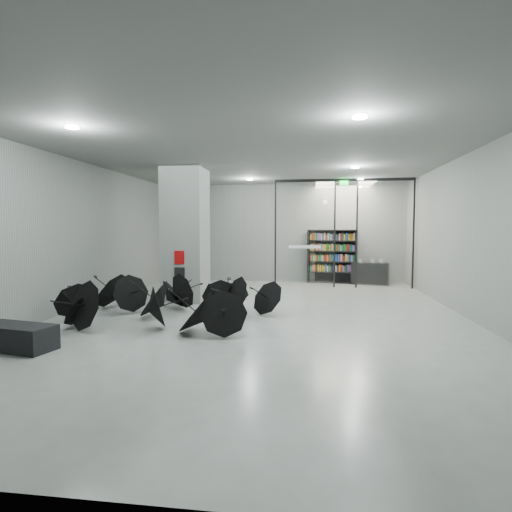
# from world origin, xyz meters

# --- Properties ---
(room) EXTENTS (14.00, 14.02, 4.01)m
(room) POSITION_xyz_m (0.00, 0.00, 2.84)
(room) COLOR gray
(room) RESTS_ON ground
(column) EXTENTS (1.20, 1.20, 4.00)m
(column) POSITION_xyz_m (-2.50, 2.00, 2.00)
(column) COLOR slate
(column) RESTS_ON ground
(fire_cabinet) EXTENTS (0.28, 0.04, 0.38)m
(fire_cabinet) POSITION_xyz_m (-2.50, 1.38, 1.35)
(fire_cabinet) COLOR #A50A07
(fire_cabinet) RESTS_ON column
(info_panel) EXTENTS (0.30, 0.03, 0.42)m
(info_panel) POSITION_xyz_m (-2.50, 1.38, 0.85)
(info_panel) COLOR black
(info_panel) RESTS_ON column
(exit_sign) EXTENTS (0.30, 0.06, 0.15)m
(exit_sign) POSITION_xyz_m (2.40, 5.30, 3.82)
(exit_sign) COLOR #0CE533
(exit_sign) RESTS_ON room
(glass_partition) EXTENTS (5.06, 0.08, 4.00)m
(glass_partition) POSITION_xyz_m (2.39, 5.50, 2.18)
(glass_partition) COLOR silver
(glass_partition) RESTS_ON ground
(bench) EXTENTS (1.48, 0.84, 0.45)m
(bench) POSITION_xyz_m (-3.98, -3.33, 0.22)
(bench) COLOR black
(bench) RESTS_ON ground
(bookshelf) EXTENTS (1.98, 0.66, 2.14)m
(bookshelf) POSITION_xyz_m (2.08, 6.75, 1.07)
(bookshelf) COLOR black
(bookshelf) RESTS_ON ground
(shop_counter) EXTENTS (1.49, 0.82, 0.85)m
(shop_counter) POSITION_xyz_m (3.53, 6.47, 0.42)
(shop_counter) COLOR black
(shop_counter) RESTS_ON ground
(umbrella_cluster) EXTENTS (5.71, 3.72, 1.32)m
(umbrella_cluster) POSITION_xyz_m (-2.07, -0.53, 0.31)
(umbrella_cluster) COLOR black
(umbrella_cluster) RESTS_ON ground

